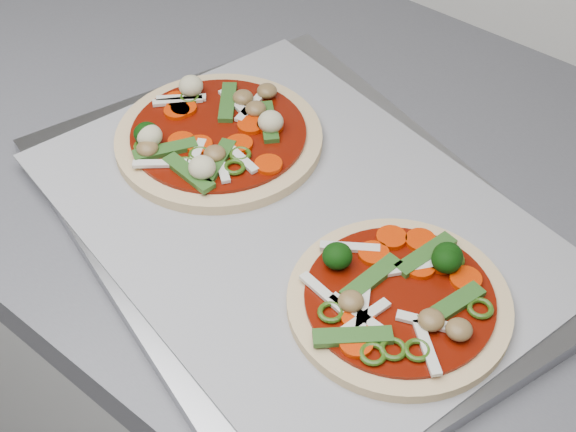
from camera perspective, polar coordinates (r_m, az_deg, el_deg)
The scene contains 5 objects.
countertop at distance 0.75m, azimuth 5.96°, elevation 0.87°, with size 3.60×0.60×0.04m, color #58595F.
baking_tray at distance 0.70m, azimuth 0.39°, elevation -0.31°, with size 0.46×0.34×0.01m, color gray.
parchment at distance 0.69m, azimuth 0.39°, elevation 0.18°, with size 0.44×0.32×0.00m, color #96969B.
pizza_left at distance 0.75m, azimuth -5.14°, elevation 5.72°, with size 0.25×0.25×0.03m.
pizza_right at distance 0.62m, azimuth 7.99°, elevation -5.76°, with size 0.22×0.22×0.03m.
Camera 1 is at (0.28, 0.84, 1.40)m, focal length 50.00 mm.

